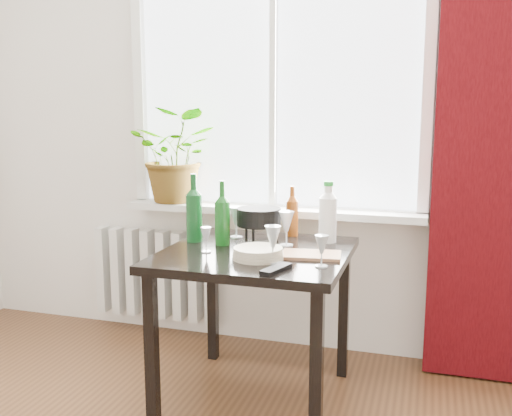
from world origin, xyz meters
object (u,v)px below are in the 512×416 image
(table, at_px, (256,269))
(tv_remote, at_px, (276,269))
(cleaning_bottle, at_px, (328,211))
(wineglass_back_center, at_px, (286,228))
(wine_bottle_right, at_px, (222,213))
(plate_stack, at_px, (258,253))
(fondue_pot, at_px, (259,225))
(wineglass_front_right, at_px, (273,244))
(potted_plant, at_px, (177,155))
(cutting_board, at_px, (311,255))
(wine_bottle_left, at_px, (194,207))
(radiator, at_px, (156,274))
(wineglass_back_left, at_px, (236,222))
(bottle_amber, at_px, (292,210))
(wineglass_far_right, at_px, (322,251))
(wineglass_front_left, at_px, (206,240))

(table, height_order, tv_remote, tv_remote)
(cleaning_bottle, xyz_separation_m, wineglass_back_center, (-0.17, -0.14, -0.07))
(wine_bottle_right, xyz_separation_m, plate_stack, (0.24, -0.21, -0.13))
(fondue_pot, bearing_deg, table, -60.67)
(wineglass_front_right, bearing_deg, potted_plant, 135.02)
(cleaning_bottle, bearing_deg, tv_remote, -100.13)
(cutting_board, bearing_deg, wine_bottle_left, 167.96)
(wineglass_front_right, bearing_deg, plate_stack, 148.10)
(radiator, distance_m, wineglass_back_left, 0.90)
(wineglass_front_right, bearing_deg, cleaning_bottle, 71.82)
(plate_stack, bearing_deg, radiator, 139.39)
(radiator, height_order, wine_bottle_left, wine_bottle_left)
(cleaning_bottle, height_order, wineglass_front_right, cleaning_bottle)
(wineglass_back_center, height_order, plate_stack, wineglass_back_center)
(cleaning_bottle, relative_size, tv_remote, 1.79)
(wine_bottle_right, xyz_separation_m, wineglass_front_right, (0.33, -0.26, -0.08))
(bottle_amber, height_order, wineglass_far_right, bottle_amber)
(wineglass_far_right, bearing_deg, radiator, 145.29)
(wineglass_far_right, bearing_deg, wineglass_front_right, 179.19)
(wineglass_far_right, height_order, wineglass_back_left, wineglass_back_left)
(wine_bottle_right, height_order, wineglass_front_left, wine_bottle_right)
(cleaning_bottle, relative_size, wineglass_back_left, 1.92)
(cleaning_bottle, bearing_deg, wine_bottle_right, -156.73)
(wineglass_back_left, bearing_deg, wine_bottle_right, -94.27)
(wine_bottle_left, xyz_separation_m, plate_stack, (0.41, -0.24, -0.15))
(wineglass_back_center, relative_size, tv_remote, 1.00)
(potted_plant, height_order, wineglass_back_left, potted_plant)
(wineglass_front_left, relative_size, plate_stack, 0.52)
(fondue_pot, xyz_separation_m, tv_remote, (0.22, -0.49, -0.08))
(bottle_amber, bearing_deg, wineglass_back_left, -153.30)
(cutting_board, bearing_deg, cleaning_bottle, 86.77)
(cleaning_bottle, xyz_separation_m, wineglass_back_left, (-0.47, -0.04, -0.07))
(wineglass_far_right, distance_m, cutting_board, 0.19)
(bottle_amber, distance_m, wineglass_front_left, 0.56)
(radiator, relative_size, wineglass_front_right, 4.86)
(bottle_amber, height_order, fondue_pot, bottle_amber)
(bottle_amber, bearing_deg, table, -103.11)
(wineglass_front_right, bearing_deg, bottle_amber, 95.17)
(table, bearing_deg, plate_stack, -69.64)
(cleaning_bottle, xyz_separation_m, wineglass_far_right, (0.06, -0.47, -0.09))
(radiator, distance_m, potted_plant, 0.76)
(table, distance_m, cutting_board, 0.29)
(wineglass_far_right, xyz_separation_m, cutting_board, (-0.08, 0.16, -0.06))
(wineglass_back_center, bearing_deg, wineglass_front_right, -86.18)
(wineglass_far_right, height_order, wineglass_back_center, wineglass_back_center)
(wineglass_front_right, bearing_deg, wine_bottle_left, 149.18)
(plate_stack, xyz_separation_m, tv_remote, (0.13, -0.17, -0.02))
(radiator, bearing_deg, bottle_amber, -15.98)
(table, relative_size, tv_remote, 4.89)
(radiator, distance_m, tv_remote, 1.45)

